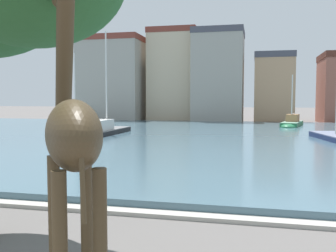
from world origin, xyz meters
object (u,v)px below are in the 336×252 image
at_px(sailboat_navy, 335,139).
at_px(giraffe_statue, 72,141).
at_px(sailboat_green, 291,124).
at_px(sailboat_white, 76,122).
at_px(sailboat_black, 107,132).

bearing_deg(sailboat_navy, giraffe_statue, -107.85).
distance_m(sailboat_green, sailboat_white, 25.47).
bearing_deg(sailboat_black, sailboat_white, 125.33).
xyz_separation_m(giraffe_statue, sailboat_navy, (7.98, 24.78, -2.29)).
relative_size(sailboat_green, sailboat_white, 0.74).
relative_size(sailboat_navy, sailboat_white, 0.89).
bearing_deg(sailboat_navy, sailboat_white, 153.41).
relative_size(giraffe_statue, sailboat_black, 0.54).
relative_size(sailboat_green, sailboat_black, 0.68).
xyz_separation_m(giraffe_statue, sailboat_white, (-19.30, 38.44, -2.29)).
xyz_separation_m(sailboat_green, sailboat_navy, (1.82, -13.62, -0.15)).
bearing_deg(sailboat_green, sailboat_black, -139.58).
distance_m(sailboat_green, sailboat_black, 20.83).
distance_m(sailboat_green, sailboat_navy, 13.74).
bearing_deg(sailboat_white, sailboat_navy, -26.59).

